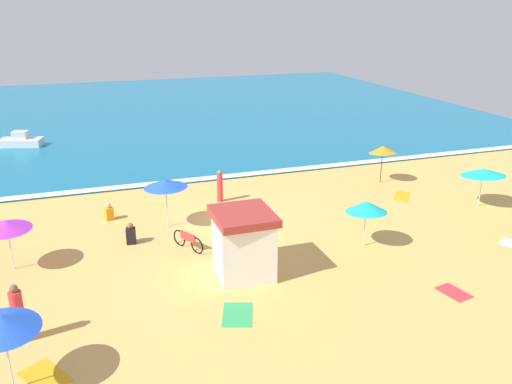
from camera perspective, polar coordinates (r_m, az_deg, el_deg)
ground_plane at (r=24.47m, az=-3.16°, el=-3.22°), size 60.00×60.00×0.00m
ocean_water at (r=50.98m, az=-11.83°, el=8.61°), size 60.00×44.00×0.10m
wave_breaker_foam at (r=30.17m, az=-6.42°, el=1.41°), size 57.00×0.70×0.01m
lifeguard_cabana at (r=19.37m, az=-1.38°, el=-5.55°), size 2.14×2.37×2.48m
beach_umbrella_0 at (r=23.51m, az=-9.85°, el=0.92°), size 2.73×2.73×2.27m
beach_umbrella_2 at (r=21.82m, az=11.94°, el=-1.57°), size 1.79×1.81×2.06m
beach_umbrella_4 at (r=27.97m, az=23.56°, el=2.01°), size 2.68×2.69×2.09m
beach_umbrella_5 at (r=30.12m, az=13.68°, el=4.51°), size 1.55×1.59×2.19m
beach_umbrella_6 at (r=14.92m, az=-26.04°, el=-12.68°), size 2.70×2.70×2.32m
beach_umbrella_7 at (r=21.54m, az=-25.58°, el=-3.31°), size 2.36×2.37×2.01m
parked_bicycle at (r=21.79m, az=-7.44°, el=-5.28°), size 0.94×1.62×0.76m
beachgoer_0 at (r=22.73m, az=-13.50°, el=-4.52°), size 0.44×0.44×0.92m
beachgoer_2 at (r=26.70m, az=-3.97°, el=0.59°), size 0.41×0.41×1.67m
beachgoer_3 at (r=17.36m, az=-24.54°, el=-12.11°), size 0.41×0.41×1.90m
beachgoer_4 at (r=25.46m, az=-15.77°, el=-2.15°), size 0.44×0.44×0.82m
beach_towel_0 at (r=16.12m, az=-22.07°, el=-18.18°), size 1.52×1.69×0.01m
beach_towel_1 at (r=17.52m, az=-2.04°, el=-13.22°), size 1.38×1.69×0.01m
beach_towel_3 at (r=19.95m, az=20.79°, el=-10.21°), size 0.96×1.27×0.01m
beach_towel_4 at (r=28.62m, az=15.63°, el=-0.46°), size 1.58×1.70×0.01m
small_boat_0 at (r=40.69m, az=-24.27°, el=5.10°), size 3.07×1.99×1.07m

